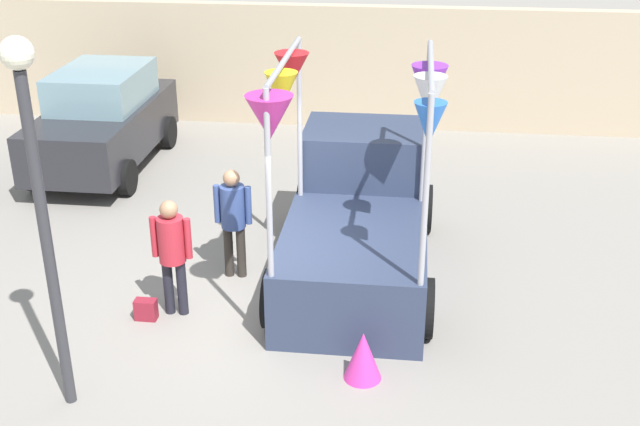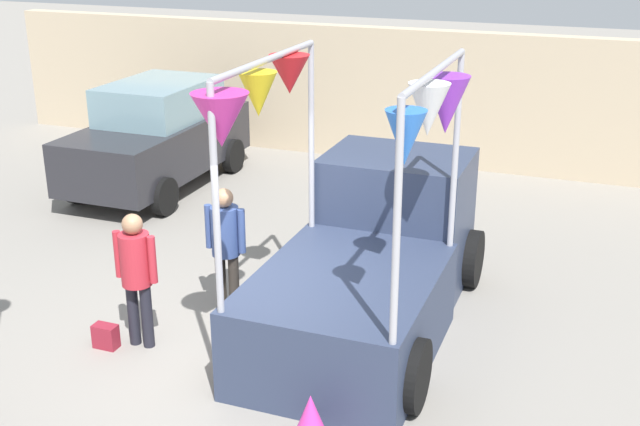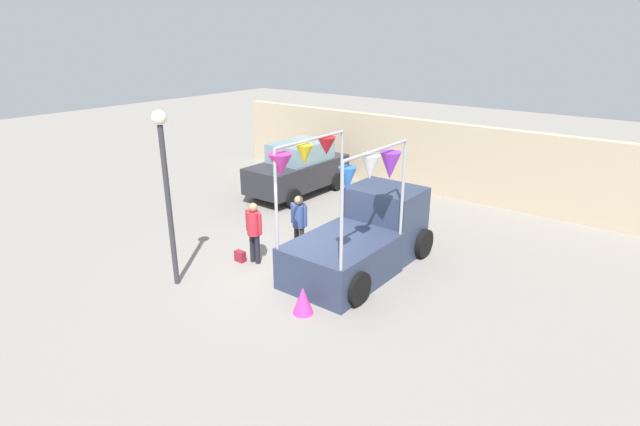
{
  "view_description": "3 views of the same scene",
  "coord_description": "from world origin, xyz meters",
  "px_view_note": "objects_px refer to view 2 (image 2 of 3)",
  "views": [
    {
      "loc": [
        1.9,
        -9.06,
        5.55
      ],
      "look_at": [
        0.77,
        0.41,
        1.23
      ],
      "focal_mm": 45.0,
      "sensor_mm": 36.0,
      "label": 1
    },
    {
      "loc": [
        3.74,
        -7.13,
        4.65
      ],
      "look_at": [
        0.83,
        0.53,
        1.58
      ],
      "focal_mm": 45.0,
      "sensor_mm": 36.0,
      "label": 2
    },
    {
      "loc": [
        7.35,
        -8.39,
        5.56
      ],
      "look_at": [
        0.31,
        0.67,
        1.37
      ],
      "focal_mm": 28.0,
      "sensor_mm": 36.0,
      "label": 3
    }
  ],
  "objects_px": {
    "person_vendor": "(226,239)",
    "handbag": "(106,336)",
    "folded_kite_bundle_magenta": "(311,424)",
    "person_customer": "(136,268)",
    "parked_car": "(158,135)",
    "vendor_truck": "(373,251)"
  },
  "relations": [
    {
      "from": "vendor_truck",
      "to": "parked_car",
      "type": "relative_size",
      "value": 1.04
    },
    {
      "from": "person_vendor",
      "to": "vendor_truck",
      "type": "bearing_deg",
      "value": 16.01
    },
    {
      "from": "vendor_truck",
      "to": "handbag",
      "type": "distance_m",
      "value": 3.25
    },
    {
      "from": "person_customer",
      "to": "person_vendor",
      "type": "height_order",
      "value": "person_vendor"
    },
    {
      "from": "vendor_truck",
      "to": "person_customer",
      "type": "bearing_deg",
      "value": -145.04
    },
    {
      "from": "folded_kite_bundle_magenta",
      "to": "vendor_truck",
      "type": "bearing_deg",
      "value": 95.47
    },
    {
      "from": "person_vendor",
      "to": "handbag",
      "type": "relative_size",
      "value": 5.75
    },
    {
      "from": "parked_car",
      "to": "folded_kite_bundle_magenta",
      "type": "height_order",
      "value": "parked_car"
    },
    {
      "from": "person_vendor",
      "to": "folded_kite_bundle_magenta",
      "type": "bearing_deg",
      "value": -48.45
    },
    {
      "from": "folded_kite_bundle_magenta",
      "to": "person_customer",
      "type": "bearing_deg",
      "value": 155.8
    },
    {
      "from": "folded_kite_bundle_magenta",
      "to": "handbag",
      "type": "bearing_deg",
      "value": 161.99
    },
    {
      "from": "parked_car",
      "to": "person_vendor",
      "type": "height_order",
      "value": "parked_car"
    },
    {
      "from": "vendor_truck",
      "to": "folded_kite_bundle_magenta",
      "type": "xyz_separation_m",
      "value": [
        0.26,
        -2.71,
        -0.57
      ]
    },
    {
      "from": "handbag",
      "to": "folded_kite_bundle_magenta",
      "type": "relative_size",
      "value": 0.47
    },
    {
      "from": "person_customer",
      "to": "person_vendor",
      "type": "xyz_separation_m",
      "value": [
        0.55,
        1.09,
        0.01
      ]
    },
    {
      "from": "parked_car",
      "to": "person_vendor",
      "type": "relative_size",
      "value": 2.48
    },
    {
      "from": "parked_car",
      "to": "handbag",
      "type": "relative_size",
      "value": 14.29
    },
    {
      "from": "person_vendor",
      "to": "folded_kite_bundle_magenta",
      "type": "relative_size",
      "value": 2.68
    },
    {
      "from": "parked_car",
      "to": "person_vendor",
      "type": "xyz_separation_m",
      "value": [
        3.37,
        -3.97,
        0.02
      ]
    },
    {
      "from": "vendor_truck",
      "to": "handbag",
      "type": "bearing_deg",
      "value": -145.71
    },
    {
      "from": "vendor_truck",
      "to": "person_vendor",
      "type": "distance_m",
      "value": 1.78
    },
    {
      "from": "person_vendor",
      "to": "folded_kite_bundle_magenta",
      "type": "distance_m",
      "value": 3.05
    }
  ]
}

